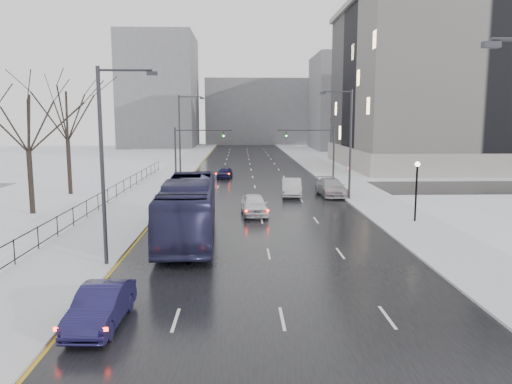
{
  "coord_description": "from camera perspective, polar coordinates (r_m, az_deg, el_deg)",
  "views": [
    {
      "loc": [
        -1.55,
        -4.81,
        7.55
      ],
      "look_at": [
        -0.49,
        28.79,
        2.5
      ],
      "focal_mm": 35.0,
      "sensor_mm": 36.0,
      "label": 1
    }
  ],
  "objects": [
    {
      "name": "mast_signal_right",
      "position": [
        53.66,
        7.75,
        4.79
      ],
      "size": [
        6.1,
        0.33,
        6.5
      ],
      "color": "#2D2D33",
      "rests_on": "ground"
    },
    {
      "name": "road",
      "position": [
        65.27,
        -0.43,
        1.92
      ],
      "size": [
        16.0,
        150.0,
        0.04
      ],
      "primitive_type": "cube",
      "color": "black",
      "rests_on": "ground"
    },
    {
      "name": "bus",
      "position": [
        31.33,
        -7.73,
        -1.93
      ],
      "size": [
        3.66,
        13.46,
        3.72
      ],
      "primitive_type": "imported",
      "rotation": [
        0.0,
        0.0,
        0.04
      ],
      "color": "#26264A",
      "rests_on": "road"
    },
    {
      "name": "sidewalk_left",
      "position": [
        65.86,
        -9.6,
        1.91
      ],
      "size": [
        5.0,
        150.0,
        0.16
      ],
      "primitive_type": "cube",
      "color": "silver",
      "rests_on": "ground"
    },
    {
      "name": "no_uturn_sign",
      "position": [
        50.26,
        10.57,
        2.41
      ],
      "size": [
        0.6,
        0.06,
        2.7
      ],
      "color": "#2D2D33",
      "rests_on": "sidewalk_right"
    },
    {
      "name": "tree_park_e",
      "position": [
        52.13,
        -20.41,
        -0.32
      ],
      "size": [
        9.45,
        9.45,
        13.5
      ],
      "primitive_type": null,
      "color": "black",
      "rests_on": "ground"
    },
    {
      "name": "sidewalk_right",
      "position": [
        66.35,
        8.68,
        1.98
      ],
      "size": [
        5.0,
        150.0,
        0.16
      ],
      "primitive_type": "cube",
      "color": "silver",
      "rests_on": "ground"
    },
    {
      "name": "streetlight_l_near",
      "position": [
        25.76,
        -16.73,
        3.88
      ],
      "size": [
        2.95,
        0.25,
        10.0
      ],
      "color": "#2D2D33",
      "rests_on": "ground"
    },
    {
      "name": "tree_park_d",
      "position": [
        42.75,
        -24.13,
        -2.38
      ],
      "size": [
        8.75,
        8.75,
        12.5
      ],
      "primitive_type": null,
      "color": "black",
      "rests_on": "ground"
    },
    {
      "name": "bldg_far_center",
      "position": [
        144.93,
        0.4,
        9.12
      ],
      "size": [
        30.0,
        18.0,
        18.0
      ],
      "primitive_type": "cube",
      "color": "slate",
      "rests_on": "ground"
    },
    {
      "name": "park_strip",
      "position": [
        67.81,
        -17.59,
        1.8
      ],
      "size": [
        14.0,
        150.0,
        0.12
      ],
      "primitive_type": "cube",
      "color": "white",
      "rests_on": "ground"
    },
    {
      "name": "cross_road",
      "position": [
        53.37,
        -0.12,
        0.43
      ],
      "size": [
        130.0,
        10.0,
        0.04
      ],
      "primitive_type": "cube",
      "color": "black",
      "rests_on": "ground"
    },
    {
      "name": "sedan_right_near",
      "position": [
        48.0,
        4.09,
        0.54
      ],
      "size": [
        2.18,
        5.27,
        1.7
      ],
      "primitive_type": "imported",
      "rotation": [
        0.0,
        0.0,
        -0.08
      ],
      "color": "#ABABAF",
      "rests_on": "road"
    },
    {
      "name": "sedan_center_far",
      "position": [
        62.19,
        -3.58,
        2.23
      ],
      "size": [
        2.1,
        4.19,
        1.37
      ],
      "primitive_type": "imported",
      "rotation": [
        0.0,
        0.0,
        -0.12
      ],
      "color": "#151339",
      "rests_on": "road"
    },
    {
      "name": "bldg_far_left",
      "position": [
        131.57,
        -10.95,
        11.21
      ],
      "size": [
        18.0,
        22.0,
        28.0
      ],
      "primitive_type": "cube",
      "color": "slate",
      "rests_on": "ground"
    },
    {
      "name": "sedan_left_near",
      "position": [
        19.38,
        -17.33,
        -12.36
      ],
      "size": [
        1.71,
        4.47,
        1.45
      ],
      "primitive_type": "imported",
      "rotation": [
        0.0,
        0.0,
        -0.04
      ],
      "color": "#191541",
      "rests_on": "road"
    },
    {
      "name": "iron_fence",
      "position": [
        37.25,
        -19.69,
        -2.23
      ],
      "size": [
        0.06,
        70.0,
        1.3
      ],
      "color": "black",
      "rests_on": "sidewalk_left"
    },
    {
      "name": "lamppost_r_mid",
      "position": [
        37.29,
        17.88,
        1.03
      ],
      "size": [
        0.36,
        0.36,
        4.28
      ],
      "color": "black",
      "rests_on": "sidewalk_right"
    },
    {
      "name": "civic_building",
      "position": [
        85.14,
        24.03,
        10.28
      ],
      "size": [
        41.0,
        31.0,
        24.8
      ],
      "color": "gray",
      "rests_on": "ground"
    },
    {
      "name": "sedan_center_near",
      "position": [
        38.64,
        -0.22,
        -1.44
      ],
      "size": [
        2.23,
        4.88,
        1.62
      ],
      "primitive_type": "imported",
      "rotation": [
        0.0,
        0.0,
        0.07
      ],
      "color": "white",
      "rests_on": "road"
    },
    {
      "name": "mast_signal_left",
      "position": [
        53.24,
        -8.05,
        4.75
      ],
      "size": [
        6.1,
        0.33,
        6.5
      ],
      "color": "#2D2D33",
      "rests_on": "ground"
    },
    {
      "name": "streetlight_l_far",
      "position": [
        57.23,
        -8.49,
        6.52
      ],
      "size": [
        2.95,
        0.25,
        10.0
      ],
      "color": "#2D2D33",
      "rests_on": "ground"
    },
    {
      "name": "streetlight_r_mid",
      "position": [
        45.9,
        10.48,
        5.99
      ],
      "size": [
        2.95,
        0.25,
        10.0
      ],
      "color": "#2D2D33",
      "rests_on": "ground"
    },
    {
      "name": "sedan_right_far",
      "position": [
        48.54,
        8.6,
        0.53
      ],
      "size": [
        2.74,
        5.86,
        1.65
      ],
      "primitive_type": "imported",
      "rotation": [
        0.0,
        0.0,
        0.08
      ],
      "color": "#A3A2A6",
      "rests_on": "road"
    },
    {
      "name": "bldg_far_right",
      "position": [
        123.45,
        12.24,
        9.96
      ],
      "size": [
        24.0,
        20.0,
        22.0
      ],
      "primitive_type": "cube",
      "color": "slate",
      "rests_on": "ground"
    }
  ]
}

